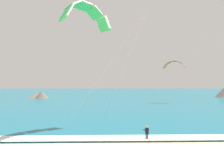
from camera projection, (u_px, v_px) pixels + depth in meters
sea at (134, 97)px, 85.65m from camera, size 200.00×120.00×0.20m
surf_foam at (197, 137)px, 26.68m from camera, size 200.00×2.45×0.04m
surfboard at (147, 141)px, 25.88m from camera, size 0.86×1.47×0.09m
kitesurfer at (147, 132)px, 25.91m from camera, size 0.63×0.62×1.69m
kite_primary at (86, 13)px, 31.10m from camera, size 10.19×8.59×15.51m
kite_distant at (174, 63)px, 64.09m from camera, size 5.59×3.82×2.10m
headland_left at (39, 95)px, 79.03m from camera, size 8.13×8.36×2.63m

